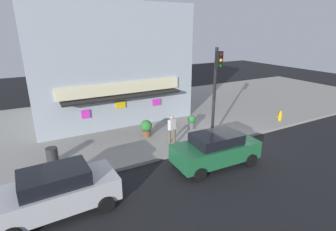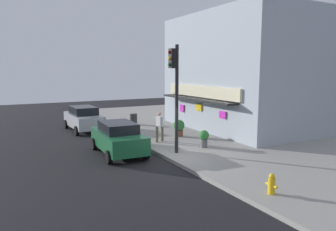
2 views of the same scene
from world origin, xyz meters
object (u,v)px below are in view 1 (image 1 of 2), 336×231
potted_plant_by_doorway (192,121)px  potted_plant_by_window (146,127)px  traffic_light (216,83)px  trash_can (52,156)px  parked_car_silver (56,191)px  fire_hydrant (280,116)px  pedestrian (172,129)px  parked_car_green (216,149)px

potted_plant_by_doorway → potted_plant_by_window: bearing=175.4°
traffic_light → trash_can: size_ratio=6.60×
potted_plant_by_doorway → parked_car_silver: (-8.90, -4.39, 0.17)m
fire_hydrant → pedestrian: size_ratio=0.41×
potted_plant_by_window → fire_hydrant: bearing=-11.5°
pedestrian → traffic_light: bearing=-9.8°
potted_plant_by_window → parked_car_green: size_ratio=0.24×
fire_hydrant → parked_car_green: (-8.08, -2.64, 0.35)m
fire_hydrant → parked_car_green: bearing=-161.9°
parked_car_silver → potted_plant_by_window: bearing=39.1°
trash_can → parked_car_silver: bearing=-93.0°
parked_car_silver → parked_car_green: size_ratio=1.01×
traffic_light → trash_can: 9.57m
fire_hydrant → potted_plant_by_doorway: potted_plant_by_doorway is taller
trash_can → potted_plant_by_doorway: (8.70, 0.61, 0.14)m
traffic_light → fire_hydrant: size_ratio=7.50×
traffic_light → trash_can: bearing=171.4°
traffic_light → pedestrian: bearing=170.2°
potted_plant_by_doorway → potted_plant_by_window: 3.20m
potted_plant_by_doorway → parked_car_green: size_ratio=0.22×
pedestrian → parked_car_green: pedestrian is taller
potted_plant_by_window → parked_car_silver: 7.36m
fire_hydrant → pedestrian: pedestrian is taller
fire_hydrant → pedestrian: (-8.98, 0.21, 0.61)m
parked_car_silver → parked_car_green: bearing=0.2°
fire_hydrant → parked_car_silver: (-15.50, -2.66, 0.37)m
potted_plant_by_doorway → parked_car_silver: 9.93m
traffic_light → pedestrian: 3.67m
pedestrian → trash_can: bearing=171.9°
fire_hydrant → pedestrian: 9.00m
traffic_light → parked_car_silver: traffic_light is taller
pedestrian → potted_plant_by_window: pedestrian is taller
pedestrian → parked_car_silver: 7.13m
trash_can → parked_car_silver: 3.79m
trash_can → potted_plant_by_window: 5.59m
fire_hydrant → traffic_light: bearing=-177.8°
potted_plant_by_window → parked_car_green: 4.93m
potted_plant_by_doorway → parked_car_silver: size_ratio=0.21×
fire_hydrant → potted_plant_by_doorway: (-6.60, 1.72, 0.20)m
trash_can → parked_car_green: bearing=-27.4°
trash_can → potted_plant_by_window: size_ratio=0.78×
potted_plant_by_doorway → fire_hydrant: bearing=-14.6°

